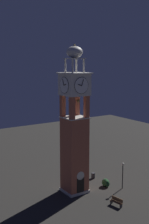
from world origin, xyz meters
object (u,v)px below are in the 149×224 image
at_px(clock_tower, 75,132).
at_px(lamp_post, 123,171).
at_px(trash_bin, 93,176).
at_px(park_bench, 117,202).

xyz_separation_m(clock_tower, lamp_post, (5.75, -2.80, -5.36)).
relative_size(clock_tower, trash_bin, 23.36).
bearing_deg(clock_tower, park_bench, -72.10).
relative_size(park_bench, lamp_post, 0.47).
height_order(park_bench, trash_bin, park_bench).
distance_m(park_bench, lamp_post, 5.35).
distance_m(lamp_post, trash_bin, 5.48).
height_order(clock_tower, park_bench, clock_tower).
distance_m(clock_tower, trash_bin, 9.04).
distance_m(clock_tower, lamp_post, 8.34).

